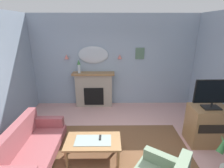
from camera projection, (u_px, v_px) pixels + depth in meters
floor at (116, 167)px, 3.39m from camera, size 6.27×6.73×0.10m
wall_back at (114, 61)px, 5.65m from camera, size 6.27×0.10×2.97m
patterned_rug at (116, 158)px, 3.56m from camera, size 3.20×2.40×0.01m
fireplace at (94, 90)px, 5.73m from camera, size 1.36×0.36×1.16m
mantel_vase_centre at (79, 66)px, 5.43m from camera, size 0.10×0.10×0.43m
wall_mirror at (93, 55)px, 5.49m from camera, size 0.96×0.06×0.56m
wall_sconce_left at (66, 57)px, 5.45m from camera, size 0.14×0.14×0.14m
wall_sconce_right at (120, 57)px, 5.47m from camera, size 0.14×0.14×0.14m
framed_picture at (140, 54)px, 5.50m from camera, size 0.28×0.03×0.36m
coffee_table at (93, 143)px, 3.43m from camera, size 1.10×0.60×0.45m
tv_remote at (100, 138)px, 3.48m from camera, size 0.04×0.16×0.02m
floral_couch at (29, 146)px, 3.43m from camera, size 0.87×1.72×0.76m
tv_cabinet at (207, 125)px, 3.90m from camera, size 0.80×0.57×0.90m
tv_flatscreen at (214, 93)px, 3.62m from camera, size 0.84×0.24×0.65m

